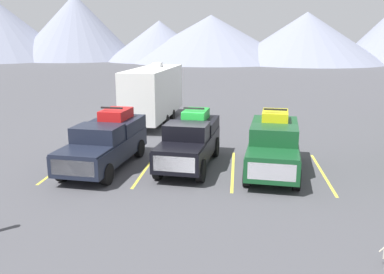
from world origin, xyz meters
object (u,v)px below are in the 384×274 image
(pickup_truck_a, at_px, (106,141))
(pickup_truck_b, at_px, (190,140))
(pickup_truck_c, at_px, (274,144))
(camper_trailer_a, at_px, (153,92))

(pickup_truck_a, distance_m, pickup_truck_b, 3.77)
(pickup_truck_b, height_order, pickup_truck_c, pickup_truck_c)
(pickup_truck_a, bearing_deg, camper_trailer_a, 88.80)
(pickup_truck_b, bearing_deg, camper_trailer_a, 111.32)
(pickup_truck_a, height_order, pickup_truck_b, pickup_truck_a)
(pickup_truck_c, distance_m, camper_trailer_a, 11.89)
(pickup_truck_a, relative_size, pickup_truck_b, 1.05)
(pickup_truck_b, height_order, camper_trailer_a, camper_trailer_a)
(pickup_truck_a, distance_m, camper_trailer_a, 9.63)
(pickup_truck_a, height_order, camper_trailer_a, camper_trailer_a)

